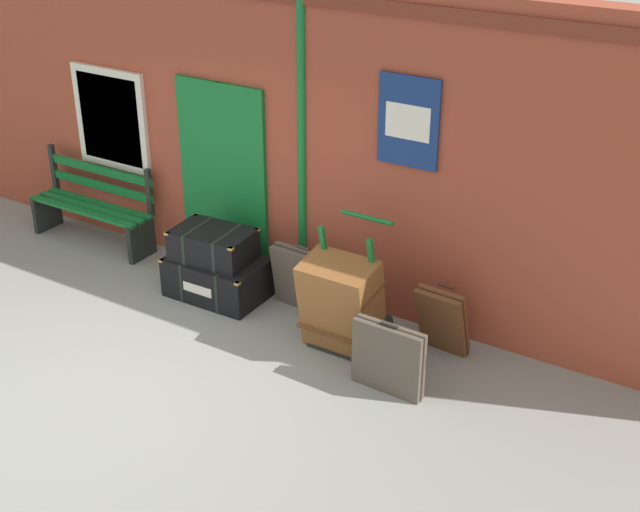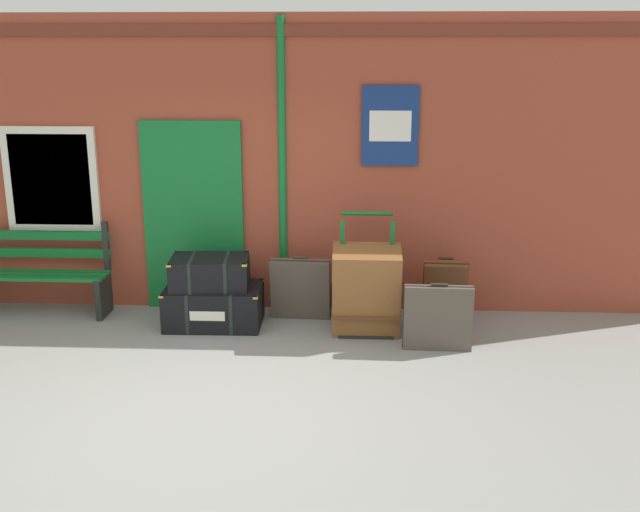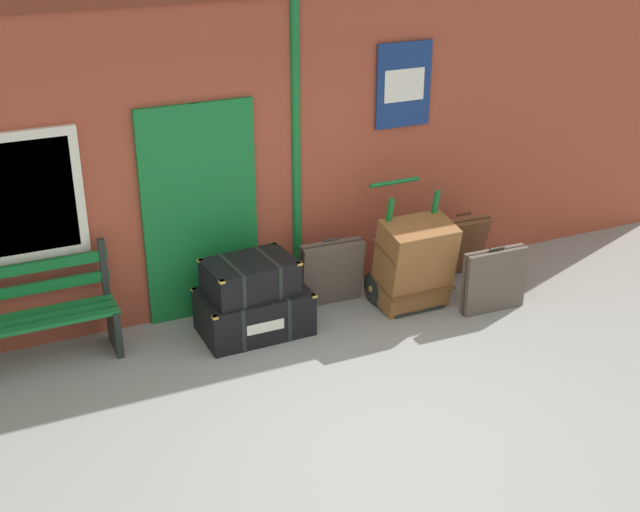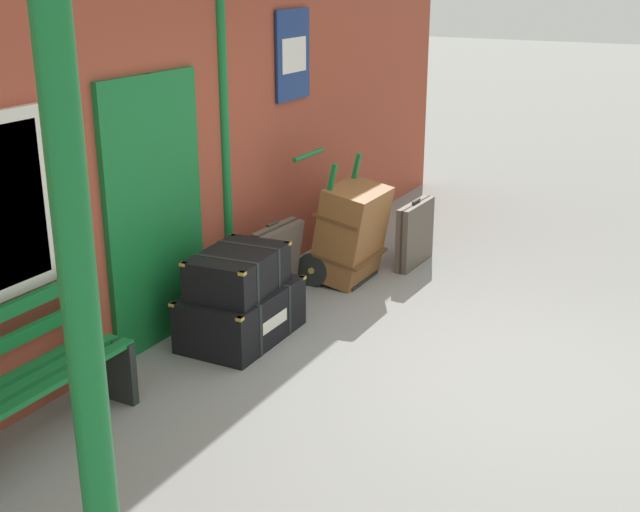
% 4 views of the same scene
% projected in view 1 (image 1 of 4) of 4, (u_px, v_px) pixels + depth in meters
% --- Properties ---
extents(ground_plane, '(60.00, 60.00, 0.00)m').
position_uv_depth(ground_plane, '(109.00, 391.00, 7.59)').
color(ground_plane, gray).
extents(brick_facade, '(10.40, 0.35, 3.20)m').
position_uv_depth(brick_facade, '(272.00, 134.00, 8.85)').
color(brick_facade, '#9E422D').
rests_on(brick_facade, ground).
extents(platform_bench, '(1.60, 0.43, 1.01)m').
position_uv_depth(platform_bench, '(94.00, 206.00, 10.10)').
color(platform_bench, '#146B2D').
rests_on(platform_bench, ground).
extents(steamer_trunk_base, '(1.02, 0.67, 0.43)m').
position_uv_depth(steamer_trunk_base, '(218.00, 277.00, 9.03)').
color(steamer_trunk_base, black).
rests_on(steamer_trunk_base, ground).
extents(steamer_trunk_middle, '(0.85, 0.61, 0.33)m').
position_uv_depth(steamer_trunk_middle, '(213.00, 245.00, 8.88)').
color(steamer_trunk_middle, black).
rests_on(steamer_trunk_middle, steamer_trunk_base).
extents(porters_trolley, '(0.71, 0.63, 1.19)m').
position_uv_depth(porters_trolley, '(351.00, 314.00, 8.24)').
color(porters_trolley, black).
rests_on(porters_trolley, ground).
extents(large_brown_trunk, '(0.70, 0.58, 0.94)m').
position_uv_depth(large_brown_trunk, '(341.00, 304.00, 8.02)').
color(large_brown_trunk, brown).
rests_on(large_brown_trunk, ground).
extents(suitcase_cream, '(0.67, 0.14, 0.68)m').
position_uv_depth(suitcase_cream, '(388.00, 358.00, 7.48)').
color(suitcase_cream, '#51473D').
rests_on(suitcase_cream, ground).
extents(suitcase_olive, '(0.66, 0.27, 0.70)m').
position_uv_depth(suitcase_olive, '(302.00, 279.00, 8.72)').
color(suitcase_olive, '#51473D').
rests_on(suitcase_olive, ground).
extents(suitcase_slate, '(0.48, 0.35, 0.71)m').
position_uv_depth(suitcase_slate, '(442.00, 321.00, 7.98)').
color(suitcase_slate, brown).
rests_on(suitcase_slate, ground).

